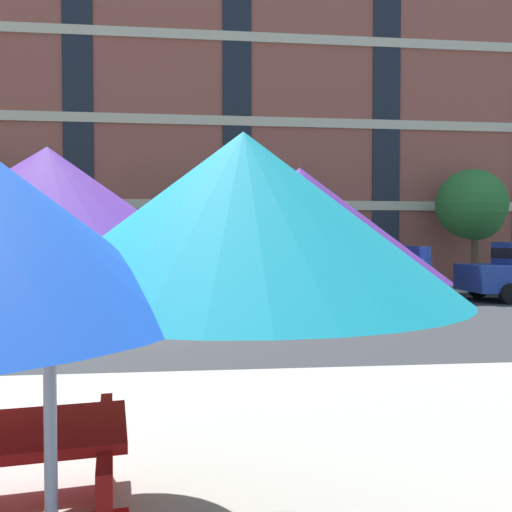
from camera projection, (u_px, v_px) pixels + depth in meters
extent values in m
plane|color=#38383A|center=(130.00, 327.00, 11.39)|extent=(120.00, 120.00, 0.00)
cube|color=#B2ADA3|center=(155.00, 292.00, 18.14)|extent=(56.00, 3.60, 0.12)
cube|color=#934C3D|center=(168.00, 147.00, 26.09)|extent=(47.31, 12.00, 12.80)
cube|color=beige|center=(159.00, 204.00, 20.19)|extent=(46.36, 0.08, 0.36)
cube|color=beige|center=(159.00, 119.00, 20.09)|extent=(46.36, 0.08, 0.36)
cube|color=beige|center=(158.00, 33.00, 19.99)|extent=(46.36, 0.08, 0.36)
cube|color=black|center=(78.00, 106.00, 19.77)|extent=(1.10, 0.06, 11.60)
cube|color=black|center=(237.00, 110.00, 20.41)|extent=(1.10, 0.06, 11.60)
cube|color=black|center=(386.00, 114.00, 21.05)|extent=(1.10, 0.06, 11.60)
cube|color=#A8AAB2|center=(120.00, 281.00, 14.96)|extent=(4.40, 1.76, 0.80)
cube|color=#A8AAB2|center=(125.00, 254.00, 14.96)|extent=(2.30, 1.55, 0.68)
cube|color=black|center=(125.00, 254.00, 14.96)|extent=(2.32, 1.57, 0.32)
cylinder|color=black|center=(62.00, 299.00, 13.95)|extent=(0.60, 0.22, 0.60)
cylinder|color=black|center=(77.00, 292.00, 15.70)|extent=(0.60, 0.22, 0.60)
cylinder|color=black|center=(168.00, 298.00, 14.25)|extent=(0.60, 0.22, 0.60)
cylinder|color=black|center=(171.00, 291.00, 16.00)|extent=(0.60, 0.22, 0.60)
cube|color=navy|center=(334.00, 275.00, 15.63)|extent=(5.10, 1.90, 0.96)
cube|color=navy|center=(298.00, 243.00, 15.48)|extent=(1.90, 1.75, 0.90)
cube|color=navy|center=(416.00, 252.00, 15.87)|extent=(0.16, 1.75, 0.36)
cylinder|color=black|center=(376.00, 288.00, 16.76)|extent=(0.68, 0.22, 0.68)
cylinder|color=black|center=(399.00, 294.00, 14.87)|extent=(0.68, 0.22, 0.68)
cylinder|color=black|center=(276.00, 289.00, 16.41)|extent=(0.68, 0.22, 0.68)
cylinder|color=black|center=(287.00, 295.00, 14.53)|extent=(0.68, 0.22, 0.68)
cylinder|color=black|center=(510.00, 294.00, 15.30)|extent=(0.60, 0.22, 0.60)
cylinder|color=black|center=(478.00, 288.00, 17.05)|extent=(0.60, 0.22, 0.60)
cylinder|color=#4C3823|center=(200.00, 265.00, 17.96)|extent=(0.21, 0.21, 1.99)
sphere|color=#236023|center=(204.00, 215.00, 17.92)|extent=(1.37, 1.37, 1.37)
sphere|color=#236023|center=(193.00, 205.00, 17.74)|extent=(1.93, 1.93, 1.93)
sphere|color=#236023|center=(195.00, 206.00, 18.07)|extent=(1.74, 1.74, 1.74)
sphere|color=#236023|center=(202.00, 220.00, 17.69)|extent=(1.49, 1.49, 1.49)
cylinder|color=brown|center=(475.00, 262.00, 19.74)|extent=(0.24, 0.24, 2.02)
sphere|color=#2D702D|center=(474.00, 203.00, 19.96)|extent=(2.07, 2.07, 2.07)
sphere|color=#2D702D|center=(471.00, 204.00, 19.78)|extent=(2.58, 2.58, 2.58)
sphere|color=#2D702D|center=(476.00, 214.00, 19.73)|extent=(1.63, 1.63, 1.63)
sphere|color=#2D702D|center=(477.00, 214.00, 19.68)|extent=(1.96, 1.96, 1.96)
cylinder|color=silver|center=(50.00, 401.00, 2.49)|extent=(0.06, 0.06, 2.21)
cone|color=#662D9E|center=(300.00, 224.00, 2.59)|extent=(1.41, 1.41, 0.54)
cone|color=yellow|center=(221.00, 228.00, 3.39)|extent=(1.41, 1.41, 0.54)
cone|color=green|center=(96.00, 228.00, 3.64)|extent=(1.41, 1.41, 0.54)
cone|color=#199EB2|center=(243.00, 216.00, 1.73)|extent=(1.41, 1.41, 0.54)
cone|color=#662D9E|center=(48.00, 214.00, 2.46)|extent=(1.77, 1.77, 0.62)
cube|color=red|center=(106.00, 486.00, 3.22)|extent=(0.29, 1.40, 0.74)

